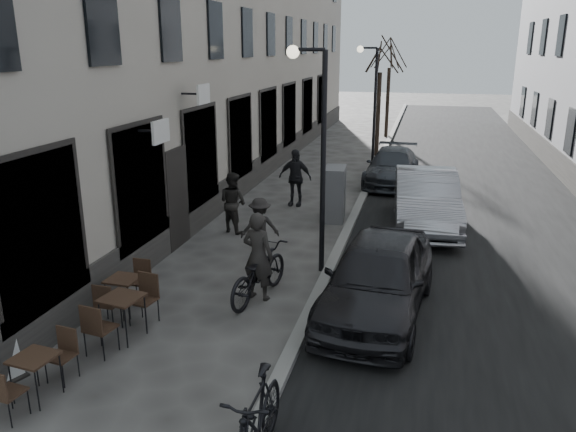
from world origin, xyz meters
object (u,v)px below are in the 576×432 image
at_px(bistro_set_a, 36,373).
at_px(pedestrian_near, 233,202).
at_px(tree_far, 390,54).
at_px(streetlamp_far, 371,94).
at_px(tree_near, 381,55).
at_px(car_far, 392,167).
at_px(moped, 256,425).
at_px(pedestrian_mid, 260,227).
at_px(car_near, 378,277).
at_px(bistro_set_b, 123,313).
at_px(utility_cabinet, 335,194).
at_px(streetlamp_near, 316,137).
at_px(sign_board, 3,359).
at_px(bistro_set_c, 124,291).
at_px(pedestrian_far, 295,178).
at_px(car_mid, 426,199).
at_px(bicycle, 258,273).

bearing_deg(bistro_set_a, pedestrian_near, 95.48).
bearing_deg(tree_far, streetlamp_far, -90.46).
xyz_separation_m(tree_near, car_far, (1.10, -5.71, -4.01)).
bearing_deg(moped, pedestrian_mid, 107.02).
bearing_deg(tree_near, car_near, -84.72).
xyz_separation_m(bistro_set_b, utility_cabinet, (2.51, 8.07, 0.32)).
bearing_deg(car_far, pedestrian_mid, -104.88).
xyz_separation_m(streetlamp_near, moped, (0.58, -6.53, -2.54)).
bearing_deg(sign_board, streetlamp_near, 77.14).
relative_size(streetlamp_near, sign_board, 5.41).
bearing_deg(moped, bistro_set_b, 142.94).
relative_size(streetlamp_near, bistro_set_c, 3.44).
height_order(bistro_set_b, moped, moped).
distance_m(bistro_set_b, pedestrian_near, 6.27).
height_order(tree_near, bistro_set_a, tree_near).
distance_m(streetlamp_near, bistro_set_c, 5.19).
distance_m(tree_far, bistro_set_b, 25.49).
relative_size(pedestrian_far, car_mid, 0.38).
bearing_deg(bistro_set_a, car_near, 47.69).
height_order(tree_far, bistro_set_a, tree_far).
relative_size(bistro_set_b, bicycle, 0.77).
height_order(bistro_set_a, car_mid, car_mid).
height_order(bicycle, pedestrian_mid, pedestrian_mid).
xyz_separation_m(pedestrian_near, car_near, (4.43, -4.22, -0.08)).
distance_m(tree_far, moped, 27.84).
bearing_deg(tree_near, pedestrian_far, -100.58).
xyz_separation_m(sign_board, pedestrian_near, (1.04, 7.94, 0.48)).
xyz_separation_m(tree_far, bicycle, (-0.90, -22.80, -4.09)).
bearing_deg(sign_board, bistro_set_a, 2.32).
relative_size(bistro_set_a, pedestrian_near, 0.84).
height_order(streetlamp_far, bistro_set_c, streetlamp_far).
bearing_deg(bistro_set_b, bistro_set_a, -90.50).
relative_size(pedestrian_near, pedestrian_mid, 1.15).
distance_m(bistro_set_c, car_mid, 9.11).
distance_m(pedestrian_mid, pedestrian_far, 4.76).
height_order(tree_far, bicycle, tree_far).
bearing_deg(streetlamp_far, bistro_set_c, -102.01).
bearing_deg(bistro_set_a, moped, -2.21).
relative_size(pedestrian_near, car_near, 0.38).
bearing_deg(streetlamp_far, pedestrian_near, -106.03).
relative_size(tree_far, bistro_set_a, 3.93).
xyz_separation_m(tree_near, car_near, (1.57, -16.95, -3.88)).
relative_size(bicycle, pedestrian_near, 1.27).
relative_size(streetlamp_near, car_mid, 1.03).
xyz_separation_m(utility_cabinet, bicycle, (-0.63, -5.88, -0.24)).
xyz_separation_m(car_mid, moped, (-1.90, -10.59, -0.20)).
bearing_deg(sign_board, pedestrian_mid, 90.96).
xyz_separation_m(pedestrian_mid, car_mid, (3.98, 3.43, 0.07)).
xyz_separation_m(streetlamp_near, car_mid, (2.47, 4.06, -2.34)).
relative_size(pedestrian_mid, pedestrian_far, 0.80).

